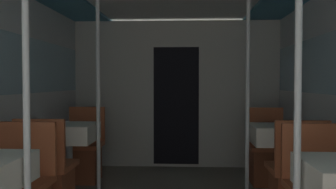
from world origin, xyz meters
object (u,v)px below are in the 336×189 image
(dining_table_right_1, at_px, (279,138))
(dining_table_left_1, at_px, (68,137))
(chair_left_far_1, at_px, (83,158))
(support_pole_right_1, at_px, (248,99))
(chair_right_far_1, at_px, (267,160))
(chair_left_near_1, at_px, (48,184))
(support_pole_left_1, at_px, (98,98))
(chair_right_near_1, at_px, (295,187))
(support_pole_right_0, at_px, (298,113))
(support_pole_left_0, at_px, (27,112))

(dining_table_right_1, bearing_deg, dining_table_left_1, 180.00)
(chair_left_far_1, relative_size, support_pole_right_1, 0.43)
(chair_left_far_1, distance_m, chair_right_far_1, 2.21)
(chair_left_near_1, bearing_deg, support_pole_right_1, 17.18)
(support_pole_left_1, height_order, chair_right_near_1, support_pole_left_1)
(chair_left_near_1, distance_m, support_pole_right_0, 2.34)
(chair_left_far_1, bearing_deg, chair_right_far_1, -180.00)
(chair_left_far_1, xyz_separation_m, support_pole_right_0, (1.89, -2.33, 0.75))
(support_pole_left_1, distance_m, chair_right_near_1, 2.11)
(chair_right_near_1, xyz_separation_m, chair_right_far_1, (0.00, 1.17, 0.00))
(dining_table_right_1, bearing_deg, support_pole_right_1, -180.00)
(support_pole_left_1, bearing_deg, chair_right_near_1, -17.18)
(support_pole_left_1, height_order, chair_right_far_1, support_pole_left_1)
(chair_left_far_1, height_order, dining_table_right_1, chair_left_far_1)
(chair_right_near_1, bearing_deg, chair_left_near_1, 180.00)
(dining_table_left_1, bearing_deg, chair_left_near_1, -90.00)
(support_pole_right_0, bearing_deg, chair_right_near_1, 74.29)
(dining_table_right_1, xyz_separation_m, chair_right_far_1, (0.00, 0.58, -0.34))
(support_pole_left_1, xyz_separation_m, chair_right_near_1, (1.89, -0.58, -0.75))
(chair_right_far_1, bearing_deg, support_pole_right_0, 81.99)
(chair_right_near_1, relative_size, support_pole_right_1, 0.43)
(support_pole_left_0, xyz_separation_m, chair_left_far_1, (-0.33, 2.33, -0.75))
(chair_left_near_1, distance_m, chair_left_far_1, 1.17)
(chair_left_near_1, distance_m, chair_right_far_1, 2.50)
(dining_table_right_1, bearing_deg, chair_left_far_1, 165.25)
(dining_table_left_1, distance_m, chair_left_near_1, 0.68)
(chair_left_far_1, distance_m, support_pole_right_1, 2.11)
(chair_left_far_1, distance_m, chair_right_near_1, 2.50)
(chair_left_far_1, height_order, chair_right_far_1, same)
(chair_left_near_1, distance_m, support_pole_right_1, 2.11)
(chair_left_far_1, relative_size, chair_right_far_1, 1.00)
(support_pole_left_0, height_order, chair_left_near_1, support_pole_left_0)
(chair_left_far_1, relative_size, support_pole_left_1, 0.43)
(chair_left_far_1, height_order, support_pole_right_1, support_pole_right_1)
(support_pole_left_0, distance_m, chair_right_far_1, 3.09)
(dining_table_left_1, distance_m, chair_left_far_1, 0.68)
(chair_right_far_1, height_order, support_pole_right_1, support_pole_right_1)
(chair_right_near_1, bearing_deg, dining_table_right_1, 90.00)
(chair_right_far_1, bearing_deg, chair_right_near_1, 90.00)
(dining_table_right_1, distance_m, chair_right_near_1, 0.68)
(chair_left_near_1, height_order, chair_right_far_1, same)
(support_pole_left_0, xyz_separation_m, chair_right_near_1, (1.89, 1.17, -0.75))
(chair_left_near_1, height_order, support_pole_left_1, support_pole_left_1)
(chair_left_far_1, bearing_deg, dining_table_left_1, 90.00)
(chair_right_far_1, relative_size, support_pole_right_1, 0.43)
(support_pole_left_1, bearing_deg, chair_right_far_1, 17.18)
(chair_left_near_1, height_order, chair_left_far_1, same)
(support_pole_left_0, distance_m, dining_table_left_1, 1.83)
(support_pole_right_0, bearing_deg, support_pole_left_0, 180.00)
(dining_table_left_1, bearing_deg, chair_right_near_1, -14.75)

